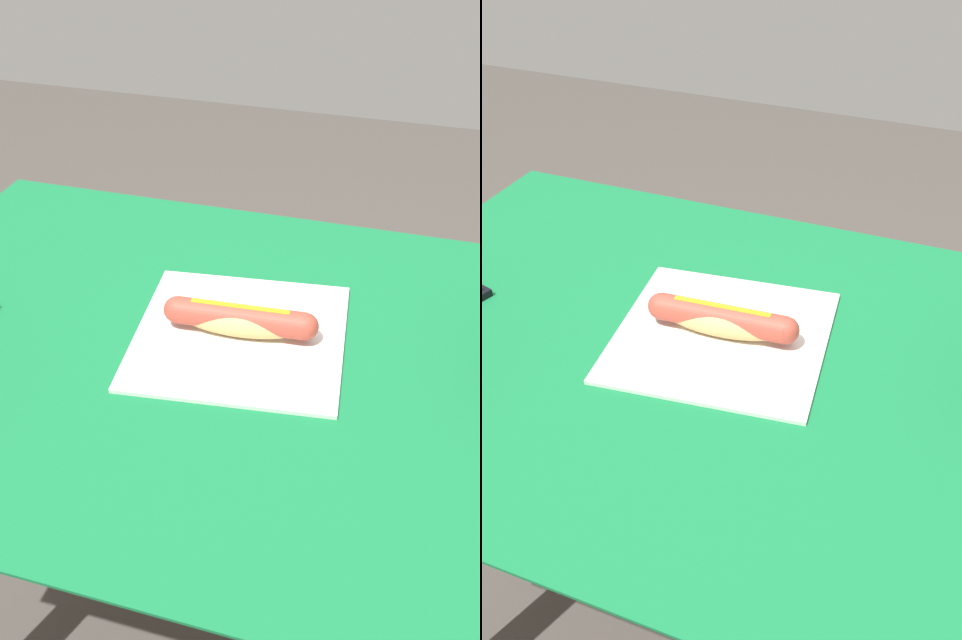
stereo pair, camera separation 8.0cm
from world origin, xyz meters
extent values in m
cylinder|color=brown|center=(-0.51, 0.28, 0.37)|extent=(0.07, 0.07, 0.74)
cube|color=brown|center=(0.00, 0.00, 0.76)|extent=(1.19, 0.73, 0.03)
cube|color=#146B38|center=(0.00, 0.00, 0.77)|extent=(1.25, 0.79, 0.00)
cube|color=silver|center=(-0.06, 0.03, 0.78)|extent=(0.32, 0.32, 0.01)
ellipsoid|color=#DBB26B|center=(-0.06, 0.03, 0.80)|extent=(0.17, 0.06, 0.04)
cylinder|color=#B24233|center=(-0.06, 0.03, 0.81)|extent=(0.18, 0.05, 0.04)
sphere|color=#B24233|center=(0.02, 0.04, 0.81)|extent=(0.04, 0.04, 0.04)
sphere|color=#B24233|center=(-0.15, 0.03, 0.81)|extent=(0.04, 0.04, 0.04)
cube|color=yellow|center=(-0.06, 0.03, 0.83)|extent=(0.14, 0.02, 0.00)
camera|label=1|loc=(0.17, -0.74, 1.39)|focal=41.28mm
camera|label=2|loc=(0.24, -0.72, 1.39)|focal=41.28mm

